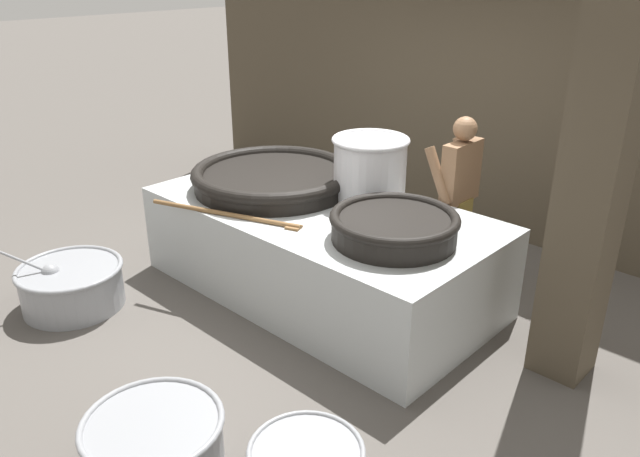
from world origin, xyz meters
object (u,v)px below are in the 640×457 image
Objects in this scene: giant_wok_far at (394,226)px; giant_wok_near at (273,177)px; prep_bowl_extra at (154,440)px; stock_pot at (370,167)px; cook at (458,193)px; prep_bowl_vegetables at (71,284)px.

giant_wok_near is at bearing 173.86° from giant_wok_far.
prep_bowl_extra is at bearing -58.32° from giant_wok_near.
stock_pot is at bearing 25.98° from giant_wok_near.
prep_bowl_extra is (1.44, -2.33, -0.76)m from giant_wok_near.
cook is at bearing 51.02° from stock_pot.
prep_bowl_vegetables is at bearing -145.12° from giant_wok_far.
giant_wok_near is at bearing 37.48° from cook.
prep_bowl_vegetables is (-1.58, -2.18, -0.92)m from stock_pot.
prep_bowl_extra is at bearing -14.46° from prep_bowl_vegetables.
prep_bowl_extra is (2.18, -0.56, -0.03)m from prep_bowl_vegetables.
stock_pot is at bearing 50.62° from cook.
stock_pot is 0.63× the size of prep_bowl_vegetables.
prep_bowl_vegetables is at bearing 52.97° from cook.
stock_pot is 0.90m from cook.
giant_wok_near is 0.99× the size of cook.
giant_wok_near is 1.57m from giant_wok_far.
prep_bowl_extra is at bearing -93.27° from giant_wok_far.
giant_wok_near is 2.85m from prep_bowl_extra.
giant_wok_far is (1.56, -0.17, 0.01)m from giant_wok_near.
giant_wok_near is 2.23× the size of stock_pot.
giant_wok_near reaches higher than prep_bowl_vegetables.
stock_pot reaches higher than giant_wok_near.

